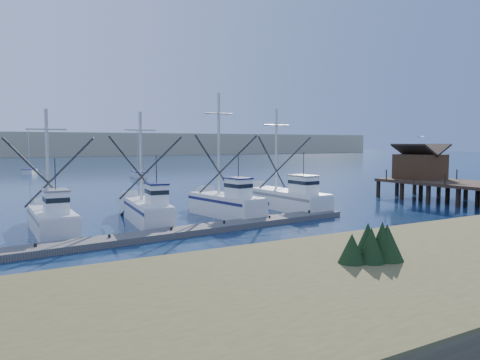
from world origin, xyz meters
The scene contains 9 objects.
ground centered at (0.00, 0.00, 0.00)m, with size 500.00×500.00×0.00m, color #0C1E39.
shore_bank centered at (-8.00, -10.00, 0.80)m, with size 40.00×10.00×1.60m, color #4C422D.
floating_dock centered at (-8.90, 6.00, 0.19)m, with size 28.98×1.93×0.39m, color #635D59.
timber_pier centered at (21.50, 8.46, 2.57)m, with size 7.00×20.00×8.00m.
dune_ridge centered at (0.00, 210.00, 5.00)m, with size 360.00×60.00×10.00m, color tan.
trawler_fleet centered at (-7.67, 10.95, 0.99)m, with size 28.82×9.54×9.77m.
sailboat_near centered at (4.90, 55.59, 0.49)m, with size 2.71×6.52×8.10m.
sailboat_far centered at (-10.21, 72.96, 0.50)m, with size 3.30×5.83×8.10m.
flying_gull centered at (14.09, 6.06, 6.33)m, with size 0.94×0.17×0.17m.
Camera 1 is at (-19.63, -21.15, 5.86)m, focal length 35.00 mm.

